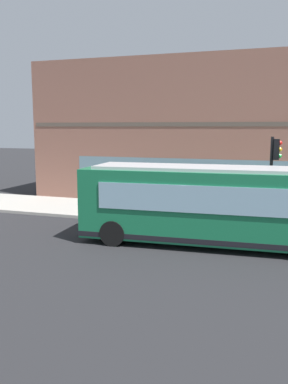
{
  "coord_description": "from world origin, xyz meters",
  "views": [
    {
      "loc": [
        -15.51,
        -4.49,
        4.57
      ],
      "look_at": [
        1.65,
        1.29,
        1.69
      ],
      "focal_mm": 38.46,
      "sensor_mm": 36.0,
      "label": 1
    }
  ],
  "objects_px": {
    "city_bus_nearside": "(210,206)",
    "pedestrian_near_hydrant": "(194,191)",
    "traffic_light_near_corner": "(274,165)",
    "newspaper_vending_box": "(169,206)",
    "pedestrian_by_light_pole": "(156,189)",
    "fire_hydrant": "(248,206)"
  },
  "relations": [
    {
      "from": "traffic_light_near_corner",
      "to": "newspaper_vending_box",
      "type": "height_order",
      "value": "traffic_light_near_corner"
    },
    {
      "from": "fire_hydrant",
      "to": "newspaper_vending_box",
      "type": "bearing_deg",
      "value": 112.45
    },
    {
      "from": "traffic_light_near_corner",
      "to": "newspaper_vending_box",
      "type": "xyz_separation_m",
      "value": [
        1.06,
        5.04,
        -2.34
      ]
    },
    {
      "from": "fire_hydrant",
      "to": "pedestrian_by_light_pole",
      "type": "bearing_deg",
      "value": 82.93
    },
    {
      "from": "pedestrian_near_hydrant",
      "to": "newspaper_vending_box",
      "type": "bearing_deg",
      "value": 154.66
    },
    {
      "from": "newspaper_vending_box",
      "to": "pedestrian_by_light_pole",
      "type": "bearing_deg",
      "value": 30.91
    },
    {
      "from": "pedestrian_near_hydrant",
      "to": "traffic_light_near_corner",
      "type": "bearing_deg",
      "value": -125.52
    },
    {
      "from": "pedestrian_by_light_pole",
      "to": "pedestrian_near_hydrant",
      "type": "distance_m",
      "value": 2.25
    },
    {
      "from": "traffic_light_near_corner",
      "to": "pedestrian_by_light_pole",
      "type": "distance_m",
      "value": 7.4
    },
    {
      "from": "fire_hydrant",
      "to": "newspaper_vending_box",
      "type": "relative_size",
      "value": 0.82
    },
    {
      "from": "pedestrian_by_light_pole",
      "to": "city_bus_nearside",
      "type": "bearing_deg",
      "value": -147.4
    },
    {
      "from": "newspaper_vending_box",
      "to": "pedestrian_near_hydrant",
      "type": "bearing_deg",
      "value": -25.34
    },
    {
      "from": "traffic_light_near_corner",
      "to": "newspaper_vending_box",
      "type": "bearing_deg",
      "value": 78.13
    },
    {
      "from": "city_bus_nearside",
      "to": "newspaper_vending_box",
      "type": "height_order",
      "value": "city_bus_nearside"
    },
    {
      "from": "fire_hydrant",
      "to": "newspaper_vending_box",
      "type": "height_order",
      "value": "newspaper_vending_box"
    },
    {
      "from": "newspaper_vending_box",
      "to": "city_bus_nearside",
      "type": "bearing_deg",
      "value": -146.54
    },
    {
      "from": "pedestrian_by_light_pole",
      "to": "pedestrian_near_hydrant",
      "type": "xyz_separation_m",
      "value": [
        -0.32,
        -2.23,
        0.03
      ]
    },
    {
      "from": "pedestrian_near_hydrant",
      "to": "city_bus_nearside",
      "type": "bearing_deg",
      "value": -162.82
    },
    {
      "from": "fire_hydrant",
      "to": "newspaper_vending_box",
      "type": "distance_m",
      "value": 4.14
    },
    {
      "from": "city_bus_nearside",
      "to": "pedestrian_by_light_pole",
      "type": "relative_size",
      "value": 6.29
    },
    {
      "from": "fire_hydrant",
      "to": "pedestrian_by_light_pole",
      "type": "relative_size",
      "value": 0.46
    },
    {
      "from": "city_bus_nearside",
      "to": "pedestrian_near_hydrant",
      "type": "relative_size",
      "value": 6.11
    }
  ]
}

